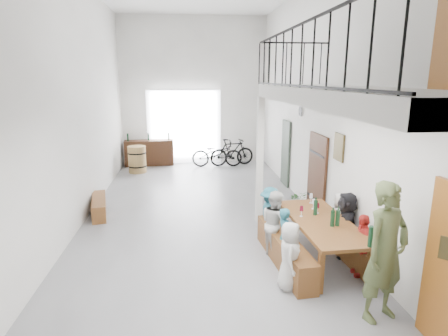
{
  "coord_description": "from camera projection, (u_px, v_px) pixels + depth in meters",
  "views": [
    {
      "loc": [
        -0.34,
        -8.53,
        3.26
      ],
      "look_at": [
        0.48,
        -0.5,
        1.31
      ],
      "focal_mm": 30.0,
      "sensor_mm": 36.0,
      "label": 1
    }
  ],
  "objects": [
    {
      "name": "floor",
      "position": [
        202.0,
        216.0,
        9.05
      ],
      "size": [
        12.0,
        12.0,
        0.0
      ],
      "primitive_type": "plane",
      "color": "slate",
      "rests_on": "ground"
    },
    {
      "name": "room_walls",
      "position": [
        200.0,
        64.0,
        8.22
      ],
      "size": [
        12.0,
        12.0,
        12.0
      ],
      "color": "white",
      "rests_on": "ground"
    },
    {
      "name": "gateway_portal",
      "position": [
        184.0,
        127.0,
        14.43
      ],
      "size": [
        2.8,
        0.08,
        2.8
      ],
      "primitive_type": "cube",
      "color": "white",
      "rests_on": "ground"
    },
    {
      "name": "right_wall_decor",
      "position": [
        347.0,
        160.0,
        7.11
      ],
      "size": [
        0.07,
        8.28,
        5.07
      ],
      "color": "brown",
      "rests_on": "ground"
    },
    {
      "name": "balcony",
      "position": [
        342.0,
        99.0,
        5.53
      ],
      "size": [
        1.52,
        5.62,
        4.0
      ],
      "color": "silver",
      "rests_on": "ground"
    },
    {
      "name": "tasting_table",
      "position": [
        321.0,
        225.0,
        6.67
      ],
      "size": [
        1.05,
        2.37,
        0.79
      ],
      "rotation": [
        0.0,
        0.0,
        0.04
      ],
      "color": "brown",
      "rests_on": "ground"
    },
    {
      "name": "bench_inner",
      "position": [
        284.0,
        250.0,
        6.68
      ],
      "size": [
        0.54,
        2.26,
        0.51
      ],
      "primitive_type": "cube",
      "rotation": [
        0.0,
        0.0,
        0.08
      ],
      "color": "brown",
      "rests_on": "ground"
    },
    {
      "name": "bench_wall",
      "position": [
        348.0,
        248.0,
        6.84
      ],
      "size": [
        0.42,
        1.97,
        0.45
      ],
      "primitive_type": "cube",
      "rotation": [
        0.0,
        0.0,
        0.08
      ],
      "color": "brown",
      "rests_on": "ground"
    },
    {
      "name": "tableware",
      "position": [
        320.0,
        209.0,
        6.8
      ],
      "size": [
        0.55,
        1.28,
        0.35
      ],
      "color": "#10311B",
      "rests_on": "tasting_table"
    },
    {
      "name": "side_bench",
      "position": [
        99.0,
        206.0,
        9.15
      ],
      "size": [
        0.6,
        1.47,
        0.4
      ],
      "primitive_type": "cube",
      "rotation": [
        0.0,
        0.0,
        0.2
      ],
      "color": "brown",
      "rests_on": "ground"
    },
    {
      "name": "oak_barrel",
      "position": [
        137.0,
        159.0,
        13.14
      ],
      "size": [
        0.64,
        0.64,
        0.94
      ],
      "color": "olive",
      "rests_on": "ground"
    },
    {
      "name": "serving_counter",
      "position": [
        149.0,
        153.0,
        14.23
      ],
      "size": [
        1.85,
        0.63,
        0.96
      ],
      "primitive_type": "cube",
      "rotation": [
        0.0,
        0.0,
        0.07
      ],
      "color": "#3C1D0F",
      "rests_on": "ground"
    },
    {
      "name": "counter_bottles",
      "position": [
        148.0,
        137.0,
        14.07
      ],
      "size": [
        1.57,
        0.14,
        0.28
      ],
      "color": "#10311B",
      "rests_on": "serving_counter"
    },
    {
      "name": "guest_left_a",
      "position": [
        289.0,
        256.0,
        5.85
      ],
      "size": [
        0.48,
        0.61,
        1.11
      ],
      "primitive_type": "imported",
      "rotation": [
        0.0,
        0.0,
        1.31
      ],
      "color": "beige",
      "rests_on": "ground"
    },
    {
      "name": "guest_left_b",
      "position": [
        285.0,
        237.0,
        6.55
      ],
      "size": [
        0.28,
        0.41,
        1.08
      ],
      "primitive_type": "imported",
      "rotation": [
        0.0,
        0.0,
        1.62
      ],
      "color": "#215F71",
      "rests_on": "ground"
    },
    {
      "name": "guest_left_c",
      "position": [
        275.0,
        223.0,
        6.95
      ],
      "size": [
        0.62,
        0.71,
        1.26
      ],
      "primitive_type": "imported",
      "rotation": [
        0.0,
        0.0,
        1.84
      ],
      "color": "beige",
      "rests_on": "ground"
    },
    {
      "name": "guest_left_d",
      "position": [
        270.0,
        214.0,
        7.57
      ],
      "size": [
        0.43,
        0.74,
        1.14
      ],
      "primitive_type": "imported",
      "rotation": [
        0.0,
        0.0,
        1.56
      ],
      "color": "#215F71",
      "rests_on": "ground"
    },
    {
      "name": "guest_right_a",
      "position": [
        362.0,
        245.0,
        6.24
      ],
      "size": [
        0.31,
        0.65,
        1.09
      ],
      "primitive_type": "imported",
      "rotation": [
        0.0,
        0.0,
        -1.64
      ],
      "color": "#B3231E",
      "rests_on": "ground"
    },
    {
      "name": "guest_right_b",
      "position": [
        346.0,
        224.0,
        6.93
      ],
      "size": [
        0.78,
        1.2,
        1.24
      ],
      "primitive_type": "imported",
      "rotation": [
        0.0,
        0.0,
        -1.97
      ],
      "color": "black",
      "rests_on": "ground"
    },
    {
      "name": "guest_right_c",
      "position": [
        340.0,
        218.0,
        7.46
      ],
      "size": [
        0.51,
        0.6,
        1.06
      ],
      "primitive_type": "imported",
      "rotation": [
        0.0,
        0.0,
        -1.96
      ],
      "color": "beige",
      "rests_on": "ground"
    },
    {
      "name": "host_standing",
      "position": [
        386.0,
        252.0,
        5.02
      ],
      "size": [
        0.84,
        0.7,
        1.96
      ],
      "primitive_type": "imported",
      "rotation": [
        0.0,
        0.0,
        0.38
      ],
      "color": "#4A5730",
      "rests_on": "ground"
    },
    {
      "name": "potted_plant",
      "position": [
        298.0,
        200.0,
        9.5
      ],
      "size": [
        0.5,
        0.45,
        0.48
      ],
      "primitive_type": "imported",
      "rotation": [
        0.0,
        0.0,
        0.21
      ],
      "color": "#1F481B",
      "rests_on": "ground"
    },
    {
      "name": "bicycle_near",
      "position": [
        217.0,
        154.0,
        13.99
      ],
      "size": [
        1.89,
        0.72,
        0.98
      ],
      "primitive_type": "imported",
      "rotation": [
        0.0,
        0.0,
        1.53
      ],
      "color": "black",
      "rests_on": "ground"
    },
    {
      "name": "bicycle_far",
      "position": [
        232.0,
        152.0,
        14.15
      ],
      "size": [
        1.78,
        0.84,
        1.03
      ],
      "primitive_type": "imported",
      "rotation": [
        0.0,
        0.0,
        1.78
      ],
      "color": "black",
      "rests_on": "ground"
    }
  ]
}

